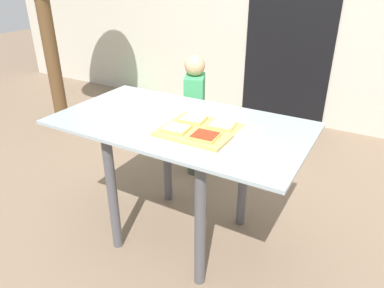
{
  "coord_description": "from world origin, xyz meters",
  "views": [
    {
      "loc": [
        0.93,
        -1.51,
        1.52
      ],
      "look_at": [
        0.08,
        0.0,
        0.65
      ],
      "focal_mm": 33.29,
      "sensor_mm": 36.0,
      "label": 1
    }
  ],
  "objects": [
    {
      "name": "pizza_slice_near_left",
      "position": [
        0.06,
        -0.13,
        0.79
      ],
      "size": [
        0.14,
        0.13,
        0.02
      ],
      "color": "#D6AF57",
      "rests_on": "cutting_board"
    },
    {
      "name": "ground_plane",
      "position": [
        0.0,
        0.0,
        0.0
      ],
      "size": [
        16.0,
        16.0,
        0.0
      ],
      "primitive_type": "plane",
      "color": "#7C6551"
    },
    {
      "name": "dining_table",
      "position": [
        0.0,
        0.0,
        0.63
      ],
      "size": [
        1.38,
        0.75,
        0.77
      ],
      "color": "#95A5AA",
      "rests_on": "ground"
    },
    {
      "name": "cutting_board",
      "position": [
        0.15,
        -0.06,
        0.78
      ],
      "size": [
        0.37,
        0.33,
        0.02
      ],
      "primitive_type": "cube",
      "color": "tan",
      "rests_on": "dining_table"
    },
    {
      "name": "plate_white_left",
      "position": [
        -0.27,
        0.11,
        0.77
      ],
      "size": [
        0.19,
        0.19,
        0.01
      ],
      "primitive_type": "cylinder",
      "color": "white",
      "rests_on": "dining_table"
    },
    {
      "name": "house_door",
      "position": [
        -0.04,
        2.17,
        1.0
      ],
      "size": [
        0.9,
        0.02,
        2.0
      ],
      "primitive_type": "cube",
      "color": "black",
      "rests_on": "ground"
    },
    {
      "name": "plate_white_right",
      "position": [
        0.35,
        0.06,
        0.77
      ],
      "size": [
        0.19,
        0.19,
        0.01
      ],
      "primitive_type": "cylinder",
      "color": "white",
      "rests_on": "dining_table"
    },
    {
      "name": "pizza_slice_far_right",
      "position": [
        0.24,
        0.02,
        0.79
      ],
      "size": [
        0.14,
        0.13,
        0.02
      ],
      "color": "#D6AF57",
      "rests_on": "cutting_board"
    },
    {
      "name": "garden_hose_coil",
      "position": [
        -1.92,
        1.87,
        0.02
      ],
      "size": [
        0.44,
        0.44,
        0.04
      ],
      "primitive_type": "cylinder",
      "color": "#3EC061",
      "rests_on": "ground"
    },
    {
      "name": "pizza_slice_far_left",
      "position": [
        0.07,
        0.02,
        0.79
      ],
      "size": [
        0.14,
        0.13,
        0.02
      ],
      "color": "#D6AF57",
      "rests_on": "cutting_board"
    },
    {
      "name": "pizza_slice_near_right",
      "position": [
        0.23,
        -0.14,
        0.79
      ],
      "size": [
        0.13,
        0.13,
        0.02
      ],
      "color": "#D6AF57",
      "rests_on": "cutting_board"
    },
    {
      "name": "child_left",
      "position": [
        -0.33,
        0.75,
        0.53
      ],
      "size": [
        0.22,
        0.28,
        0.95
      ],
      "color": "#404A3C",
      "rests_on": "ground"
    }
  ]
}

